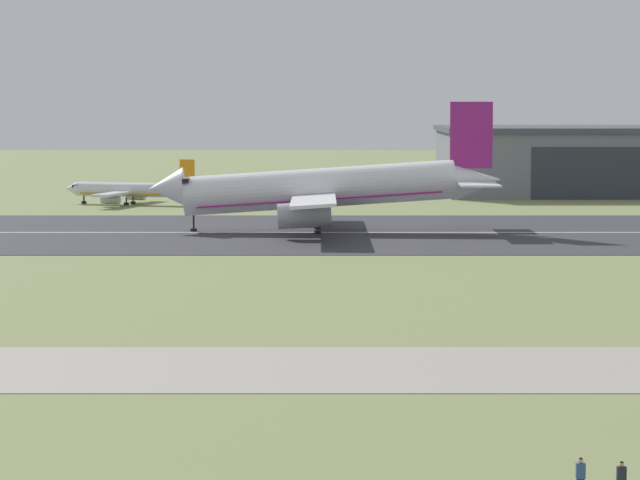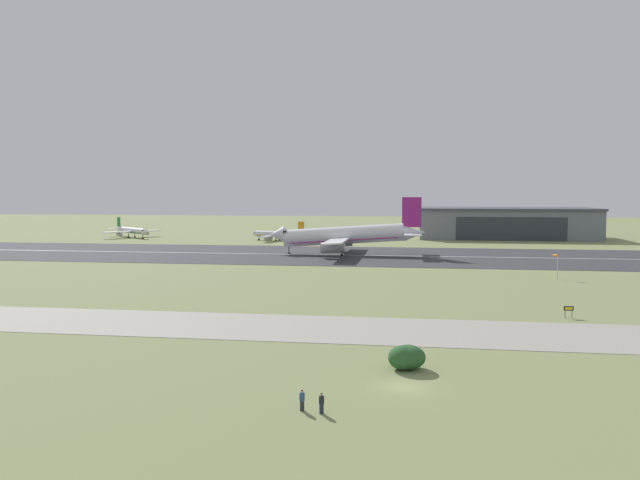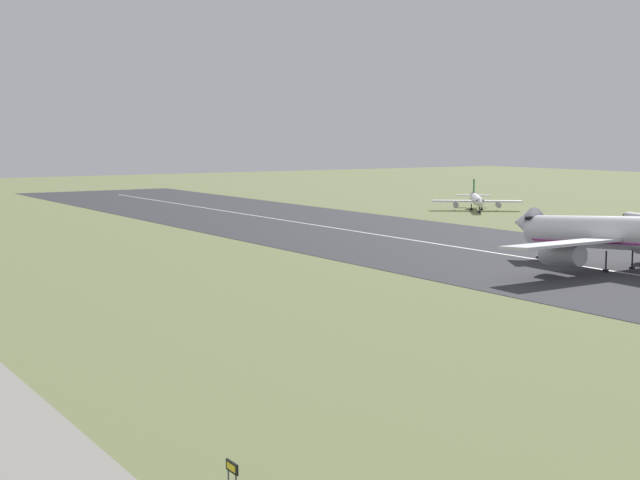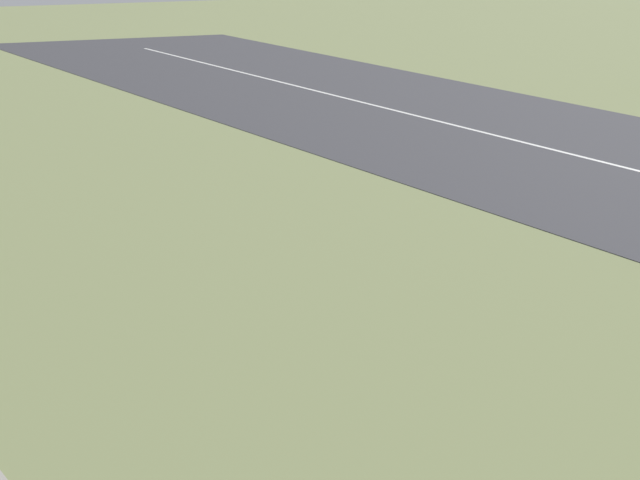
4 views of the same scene
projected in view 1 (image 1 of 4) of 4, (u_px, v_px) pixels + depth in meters
The scene contains 9 objects.
ground_plane at pixel (535, 294), 132.17m from camera, with size 737.86×737.86×0.00m, color #7A8451.
runway_strip at pixel (466, 233), 192.10m from camera, with size 497.86×55.89×0.06m, color #333338.
runway_centreline at pixel (466, 232), 192.09m from camera, with size 448.07×0.70×0.01m, color silver.
taxiway_road at pixel (619, 368), 95.51m from camera, with size 373.39×16.24×0.05m, color gray.
hangar_building at pixel (624, 160), 271.48m from camera, with size 67.96×35.60×11.99m.
airplane_landing at pixel (317, 189), 192.94m from camera, with size 45.28×43.25×16.60m.
airplane_parked_west at pixel (125, 190), 242.25m from camera, with size 23.32×20.90×7.39m.
spectator_left at pixel (575, 476), 64.74m from camera, with size 0.40×0.24×1.74m.
spectator_right at pixel (616, 479), 64.31m from camera, with size 0.40×0.24×1.69m.
Camera 1 is at (-19.21, -70.89, 17.03)m, focal length 85.00 mm.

